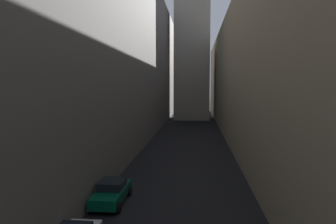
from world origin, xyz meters
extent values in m
plane|color=black|center=(0.00, 48.00, 0.00)|extent=(264.00, 264.00, 0.00)
cube|color=slate|center=(-12.57, 50.00, 12.68)|extent=(14.14, 108.00, 25.36)
cube|color=gray|center=(11.29, 50.00, 9.38)|extent=(11.58, 108.00, 18.76)
cube|color=#9E9384|center=(0.00, 79.47, 24.83)|extent=(8.26, 8.26, 49.67)
cube|color=#05472D|center=(-4.40, 24.16, 0.67)|extent=(1.78, 4.54, 0.69)
cube|color=black|center=(-4.40, 24.30, 1.27)|extent=(1.64, 1.91, 0.53)
cylinder|color=black|center=(-5.29, 25.71, 0.32)|extent=(0.22, 0.64, 0.64)
cylinder|color=black|center=(-3.51, 25.71, 0.32)|extent=(0.22, 0.64, 0.64)
cylinder|color=black|center=(-5.29, 22.62, 0.32)|extent=(0.22, 0.64, 0.64)
cylinder|color=black|center=(-3.51, 22.62, 0.32)|extent=(0.22, 0.64, 0.64)
camera|label=1|loc=(1.32, 4.31, 7.88)|focal=33.05mm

